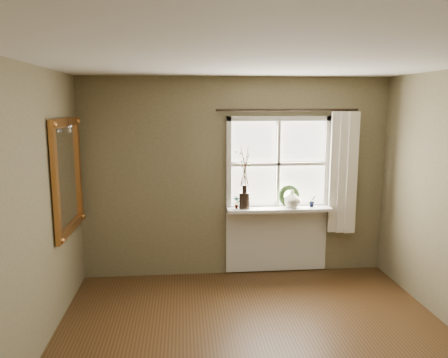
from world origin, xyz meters
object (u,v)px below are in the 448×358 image
dark_jug (244,200)px  cream_vase (292,198)px  gilt_mirror (68,176)px  wreath (289,198)px

dark_jug → cream_vase: (0.63, 0.00, 0.01)m
gilt_mirror → wreath: bearing=12.4°
dark_jug → cream_vase: 0.63m
wreath → gilt_mirror: gilt_mirror is taller
cream_vase → wreath: size_ratio=0.81×
cream_vase → dark_jug: bearing=180.0°
gilt_mirror → cream_vase: bearing=11.5°
dark_jug → cream_vase: bearing=0.0°
dark_jug → wreath: size_ratio=0.71×
cream_vase → gilt_mirror: bearing=-168.5°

